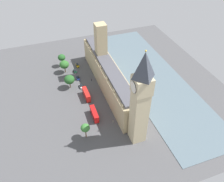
{
  "coord_description": "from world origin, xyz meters",
  "views": [
    {
      "loc": [
        34.03,
        107.7,
        92.96
      ],
      "look_at": [
        1.0,
        15.02,
        9.45
      ],
      "focal_mm": 36.73,
      "sensor_mm": 36.0,
      "label": 1
    }
  ],
  "objects": [
    {
      "name": "double_decker_bus_far_end",
      "position": [
        13.8,
        5.1,
        2.63
      ],
      "size": [
        2.81,
        10.55,
        4.75
      ],
      "rotation": [
        0.0,
        0.0,
        3.16
      ],
      "color": "red",
      "rests_on": "ground"
    },
    {
      "name": "plane_tree_near_tower",
      "position": [
        20.96,
        -25.45,
        6.32
      ],
      "size": [
        6.35,
        6.35,
        9.05
      ],
      "color": "brown",
      "rests_on": "ground"
    },
    {
      "name": "plane_tree_slot_11",
      "position": [
        21.17,
        -33.79,
        7.01
      ],
      "size": [
        5.25,
        5.25,
        9.3
      ],
      "color": "brown",
      "rests_on": "ground"
    },
    {
      "name": "car_blue_kerbside",
      "position": [
        14.43,
        -14.9,
        0.88
      ],
      "size": [
        2.01,
        4.13,
        1.74
      ],
      "rotation": [
        0.0,
        0.0,
        -0.05
      ],
      "color": "navy",
      "rests_on": "ground"
    },
    {
      "name": "pedestrian_opposite_hall",
      "position": [
        5.57,
        29.38,
        0.72
      ],
      "size": [
        0.6,
        0.67,
        1.61
      ],
      "rotation": [
        0.0,
        0.0,
        2.71
      ],
      "color": "gray",
      "rests_on": "ground"
    },
    {
      "name": "plane_tree_trailing",
      "position": [
        21.65,
        34.04,
        6.82
      ],
      "size": [
        4.6,
        4.6,
        8.86
      ],
      "color": "brown",
      "rests_on": "ground"
    },
    {
      "name": "double_decker_bus_under_trees",
      "position": [
        13.86,
        22.4,
        2.63
      ],
      "size": [
        2.76,
        10.53,
        4.75
      ],
      "rotation": [
        0.0,
        0.0,
        -0.01
      ],
      "color": "red",
      "rests_on": "ground"
    },
    {
      "name": "car_white_corner",
      "position": [
        14.53,
        -5.69,
        0.89
      ],
      "size": [
        1.91,
        4.39,
        1.74
      ],
      "rotation": [
        0.0,
        0.0,
        0.02
      ],
      "color": "silver",
      "rests_on": "ground"
    },
    {
      "name": "street_lamp_slot_12",
      "position": [
        21.19,
        -25.42,
        4.65
      ],
      "size": [
        0.56,
        0.56,
        6.71
      ],
      "color": "black",
      "rests_on": "ground"
    },
    {
      "name": "car_dark_green_leading",
      "position": [
        14.55,
        -23.46,
        0.89
      ],
      "size": [
        1.97,
        4.24,
        1.74
      ],
      "rotation": [
        0.0,
        0.0,
        3.11
      ],
      "color": "#19472D",
      "rests_on": "ground"
    },
    {
      "name": "river_thames",
      "position": [
        -32.94,
        0.0,
        0.12
      ],
      "size": [
        37.09,
        132.49,
        0.25
      ],
      "primitive_type": "cube",
      "color": "slate",
      "rests_on": "ground"
    },
    {
      "name": "ground_plane",
      "position": [
        0.0,
        0.0,
        0.0
      ],
      "size": [
        147.21,
        147.21,
        0.0
      ],
      "primitive_type": "plane",
      "color": "#4C4C4F"
    },
    {
      "name": "plane_tree_slot_10",
      "position": [
        21.07,
        -7.8,
        6.24
      ],
      "size": [
        6.51,
        6.51,
        9.03
      ],
      "color": "brown",
      "rests_on": "ground"
    },
    {
      "name": "pedestrian_midblock",
      "position": [
        6.42,
        -9.92,
        0.69
      ],
      "size": [
        0.54,
        0.43,
        1.53
      ],
      "rotation": [
        0.0,
        0.0,
        4.72
      ],
      "color": "black",
      "rests_on": "ground"
    },
    {
      "name": "car_yellow_cab_by_river_gate",
      "position": [
        11.42,
        -29.86,
        0.89
      ],
      "size": [
        1.92,
        4.34,
        1.74
      ],
      "rotation": [
        0.0,
        0.0,
        0.02
      ],
      "color": "gold",
      "rests_on": "ground"
    },
    {
      "name": "parliament_building",
      "position": [
        -1.99,
        -1.41,
        9.48
      ],
      "size": [
        10.87,
        77.21,
        36.69
      ],
      "color": "tan",
      "rests_on": "ground"
    },
    {
      "name": "clock_tower",
      "position": [
        -2.17,
        42.88,
        26.08
      ],
      "size": [
        7.82,
        7.82,
        50.46
      ],
      "color": "#CCBA8E",
      "rests_on": "ground"
    }
  ]
}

